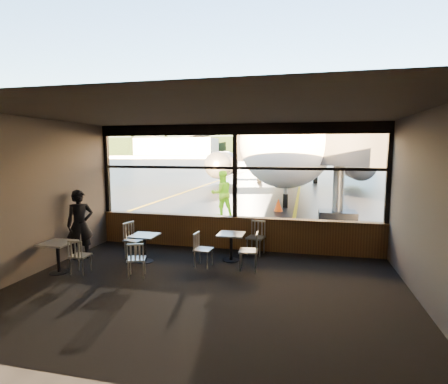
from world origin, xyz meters
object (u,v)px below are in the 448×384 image
(ground_crew, at_px, (222,193))
(jet_bridge, at_px, (349,160))
(chair_mid_s, at_px, (136,259))
(passenger, at_px, (80,225))
(airliner, at_px, (288,114))
(chair_near_e, at_px, (248,251))
(cafe_table_mid, at_px, (145,248))
(chair_left_s, at_px, (80,256))
(chair_near_n, at_px, (256,238))
(cafe_table_near, at_px, (231,247))
(chair_mid_w, at_px, (135,240))
(cafe_table_left, at_px, (58,258))
(chair_near_w, at_px, (203,250))
(cone_nose, at_px, (278,205))

(ground_crew, bearing_deg, jet_bridge, 153.13)
(chair_mid_s, bearing_deg, passenger, 135.41)
(airliner, relative_size, chair_near_e, 42.21)
(chair_near_e, relative_size, ground_crew, 0.46)
(cafe_table_mid, distance_m, passenger, 1.82)
(jet_bridge, height_order, chair_near_e, jet_bridge)
(chair_left_s, bearing_deg, chair_near_n, 31.62)
(chair_near_n, distance_m, ground_crew, 5.72)
(ground_crew, bearing_deg, chair_near_n, 78.66)
(chair_mid_s, relative_size, chair_left_s, 1.00)
(cafe_table_near, relative_size, chair_mid_s, 0.87)
(cafe_table_mid, relative_size, chair_mid_w, 0.74)
(airliner, distance_m, cafe_table_left, 24.27)
(airliner, distance_m, chair_left_s, 24.10)
(cafe_table_near, height_order, chair_near_n, chair_near_n)
(airliner, bearing_deg, chair_mid_s, -97.73)
(chair_near_w, bearing_deg, chair_near_e, 95.94)
(cafe_table_left, relative_size, passenger, 0.40)
(ground_crew, bearing_deg, chair_near_w, 65.65)
(chair_near_e, distance_m, chair_mid_w, 3.00)
(airliner, relative_size, cone_nose, 66.11)
(chair_near_e, height_order, cone_nose, chair_near_e)
(cafe_table_near, xyz_separation_m, chair_left_s, (-3.14, -1.67, 0.05))
(jet_bridge, distance_m, chair_mid_w, 9.33)
(cafe_table_mid, distance_m, chair_near_w, 1.54)
(cafe_table_near, bearing_deg, chair_near_n, 52.28)
(chair_near_n, height_order, ground_crew, ground_crew)
(cafe_table_near, xyz_separation_m, chair_near_n, (0.53, 0.68, 0.10))
(jet_bridge, height_order, chair_left_s, jet_bridge)
(chair_left_s, bearing_deg, cafe_table_left, -171.34)
(cafe_table_mid, height_order, chair_near_w, chair_near_w)
(cafe_table_near, height_order, passenger, passenger)
(cafe_table_mid, distance_m, chair_near_e, 2.62)
(passenger, bearing_deg, chair_mid_w, -28.86)
(cafe_table_near, bearing_deg, passenger, -170.01)
(chair_mid_s, relative_size, cone_nose, 1.41)
(jet_bridge, relative_size, cafe_table_mid, 15.78)
(cafe_table_left, bearing_deg, cafe_table_mid, 37.04)
(airliner, distance_m, jet_bridge, 15.70)
(chair_near_n, height_order, cone_nose, chair_near_n)
(chair_left_s, xyz_separation_m, ground_crew, (1.47, 7.60, 0.57))
(airliner, xyz_separation_m, cafe_table_left, (-3.93, -23.32, -5.44))
(chair_near_e, distance_m, cone_nose, 8.25)
(airliner, distance_m, passenger, 23.14)
(cafe_table_mid, xyz_separation_m, chair_near_n, (2.62, 1.26, 0.11))
(cafe_table_mid, relative_size, passenger, 0.39)
(chair_near_w, bearing_deg, chair_left_s, -61.98)
(cafe_table_near, distance_m, chair_near_w, 0.81)
(passenger, bearing_deg, jet_bridge, 2.50)
(ground_crew, bearing_deg, cafe_table_near, 71.66)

